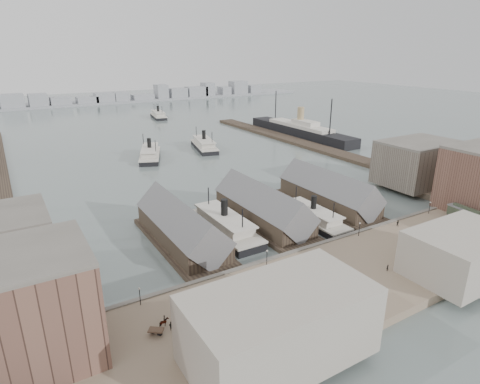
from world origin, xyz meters
TOP-DOWN VIEW (x-y plane):
  - ground at (0.00, 0.00)m, footprint 900.00×900.00m
  - quay at (0.00, -20.00)m, footprint 180.00×30.00m
  - seawall at (0.00, -5.20)m, footprint 180.00×1.20m
  - east_wharf at (78.00, 90.00)m, footprint 10.00×180.00m
  - ferry_shed_west at (-26.00, 16.88)m, footprint 14.00×42.00m
  - ferry_shed_center at (0.00, 16.88)m, footprint 14.00×42.00m
  - ferry_shed_east at (26.00, 16.88)m, footprint 14.00×42.00m
  - warehouse_east_back at (68.00, 15.00)m, footprint 28.00×20.00m
  - street_bldg_center at (20.00, -32.00)m, footprint 24.00×16.00m
  - street_bldg_west at (-30.00, -32.00)m, footprint 30.00×16.00m
  - lamp_post_far_w at (-45.00, -7.00)m, footprint 0.44×0.44m
  - lamp_post_near_w at (-15.00, -7.00)m, footprint 0.44×0.44m
  - lamp_post_near_e at (15.00, -7.00)m, footprint 0.44×0.44m
  - lamp_post_far_e at (45.00, -7.00)m, footprint 0.44×0.44m
  - far_shore at (-2.07, 334.14)m, footprint 500.00×40.00m
  - ferry_docked_west at (-13.00, 16.86)m, footprint 9.07×30.25m
  - ferry_docked_east at (13.00, 9.29)m, footprint 7.75×25.83m
  - ferry_open_near at (-3.52, 107.69)m, footprint 19.04×30.47m
  - ferry_open_mid at (27.20, 111.64)m, footprint 15.49×30.80m
  - ferry_open_far at (42.24, 220.99)m, footprint 12.55×28.43m
  - ocean_steamer at (92.00, 112.70)m, footprint 11.81×86.30m
  - tram at (48.45, -16.27)m, footprint 3.93×11.17m
  - horse_cart_left at (-43.89, -15.86)m, footprint 4.56×3.89m
  - horse_cart_center at (-16.94, -17.47)m, footprint 4.97×2.45m
  - horse_cart_right at (22.74, -18.66)m, footprint 4.81×2.54m
  - pedestrian_0 at (-42.97, -14.61)m, footprint 0.65×0.72m
  - pedestrian_1 at (-42.64, -17.12)m, footprint 1.08×1.11m
  - pedestrian_2 at (-22.53, -9.65)m, footprint 1.04×1.32m
  - pedestrian_3 at (-12.70, -23.80)m, footprint 0.80×1.11m
  - pedestrian_4 at (-3.52, -16.96)m, footprint 0.96×0.79m
  - pedestrian_5 at (6.90, -23.22)m, footprint 0.66×0.53m
  - pedestrian_6 at (29.36, -8.04)m, footprint 0.78×0.93m
  - pedestrian_7 at (23.12, -24.35)m, footprint 1.10×0.71m
  - pedestrian_8 at (45.43, -15.98)m, footprint 0.79×1.02m

SIDE VIEW (x-z plane):
  - ground at x=0.00m, z-range 0.00..0.00m
  - east_wharf at x=78.00m, z-range 0.00..1.60m
  - quay at x=0.00m, z-range 0.00..2.00m
  - seawall at x=0.00m, z-range 0.00..2.30m
  - ferry_docked_east at x=13.00m, z-range -2.45..6.77m
  - ferry_open_far at x=42.24m, z-range -2.61..7.20m
  - ferry_open_near at x=-3.52m, z-range -2.78..7.68m
  - ferry_open_mid at x=27.20m, z-range -2.80..7.75m
  - ferry_docked_west at x=-13.00m, z-range -2.87..7.93m
  - pedestrian_7 at x=23.12m, z-range 2.00..3.60m
  - pedestrian_5 at x=6.90m, z-range 2.00..3.60m
  - pedestrian_0 at x=-42.97m, z-range 2.00..3.61m
  - horse_cart_center at x=-16.94m, z-range 2.02..3.59m
  - horse_cart_right at x=22.74m, z-range 2.01..3.60m
  - pedestrian_8 at x=45.43m, z-range 2.00..3.62m
  - horse_cart_left at x=-43.89m, z-range 2.01..3.63m
  - pedestrian_4 at x=-3.52m, z-range 2.00..3.68m
  - pedestrian_6 at x=29.36m, z-range 2.00..3.70m
  - pedestrian_3 at x=-12.70m, z-range 2.00..3.75m
  - pedestrian_2 at x=-22.53m, z-range 2.00..3.79m
  - pedestrian_1 at x=-42.64m, z-range 2.00..3.80m
  - ocean_steamer at x=92.00m, z-range -4.92..12.34m
  - far_shore at x=-2.07m, z-range -3.96..11.77m
  - tram at x=48.45m, z-range 2.05..5.94m
  - ferry_shed_west at x=-26.00m, z-range -1.66..10.94m
  - ferry_shed_center at x=0.00m, z-range -1.66..10.94m
  - ferry_shed_east at x=26.00m, z-range -1.66..10.94m
  - lamp_post_far_w at x=-45.00m, z-range 2.75..6.67m
  - lamp_post_near_w at x=-15.00m, z-range 2.75..6.67m
  - lamp_post_near_e at x=15.00m, z-range 2.75..6.67m
  - lamp_post_far_e at x=45.00m, z-range 2.75..6.67m
  - street_bldg_center at x=20.00m, z-range 2.00..12.00m
  - street_bldg_west at x=-30.00m, z-range 2.00..14.00m
  - warehouse_east_back at x=68.00m, z-range 2.00..17.00m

